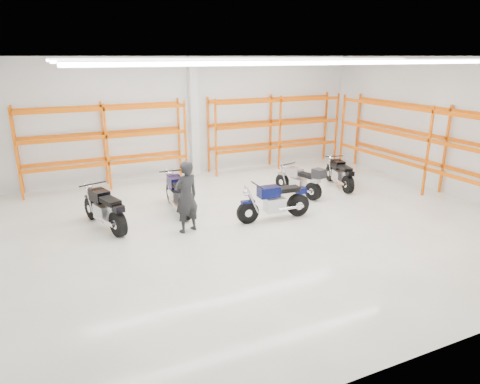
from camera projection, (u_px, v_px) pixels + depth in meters
name	position (u px, v px, depth m)	size (l,w,h in m)	color
ground	(263.00, 223.00, 12.07)	(14.00, 14.00, 0.00)	beige
room_shell	(265.00, 105.00, 11.09)	(14.02, 12.02, 4.51)	white
motorcycle_main	(277.00, 202.00, 12.24)	(2.26, 0.75, 1.11)	black
motorcycle_back_a	(105.00, 210.00, 11.55)	(0.98, 2.26, 1.14)	black
motorcycle_back_b	(178.00, 195.00, 12.79)	(0.77, 2.33, 1.14)	black
motorcycle_back_c	(301.00, 181.00, 14.25)	(0.87, 2.09, 1.08)	black
motorcycle_back_d	(340.00, 174.00, 15.18)	(0.82, 2.09, 1.03)	black
standing_man	(186.00, 197.00, 11.23)	(0.71, 0.47, 1.94)	black
structural_column	(194.00, 117.00, 16.42)	(0.32, 0.32, 4.50)	white
pallet_racking_back_left	(105.00, 137.00, 14.92)	(5.67, 0.87, 3.00)	#E35910
pallet_racking_back_right	(275.00, 125.00, 17.62)	(5.67, 0.87, 3.00)	#E35910
pallet_racking_side	(438.00, 141.00, 14.10)	(0.87, 9.07, 3.00)	#E35910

